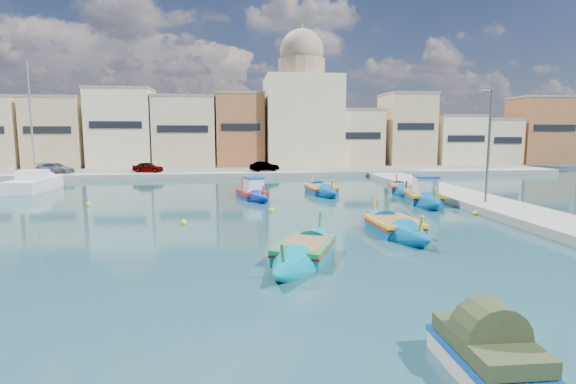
{
  "coord_description": "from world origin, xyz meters",
  "views": [
    {
      "loc": [
        0.59,
        -22.25,
        5.26
      ],
      "look_at": [
        4.0,
        6.0,
        1.4
      ],
      "focal_mm": 28.0,
      "sensor_mm": 36.0,
      "label": 1
    }
  ],
  "objects_px": {
    "luzzu_green": "(321,190)",
    "luzzu_blue_south": "(304,252)",
    "tender_near": "(488,356)",
    "luzzu_cyan_south": "(394,228)",
    "luzzu_turquoise_cabin": "(423,197)",
    "luzzu_blue_cabin": "(252,194)",
    "quay_street_lamp": "(488,145)",
    "church_block": "(302,108)",
    "yacht_north": "(43,183)",
    "luzzu_cyan_mid": "(401,189)"
  },
  "relations": [
    {
      "from": "luzzu_green",
      "to": "luzzu_blue_south",
      "type": "xyz_separation_m",
      "value": [
        -4.46,
        -19.19,
        -0.01
      ]
    },
    {
      "from": "luzzu_green",
      "to": "tender_near",
      "type": "bearing_deg",
      "value": -93.85
    },
    {
      "from": "luzzu_cyan_south",
      "to": "luzzu_green",
      "type": "bearing_deg",
      "value": 93.47
    },
    {
      "from": "luzzu_green",
      "to": "luzzu_cyan_south",
      "type": "height_order",
      "value": "luzzu_cyan_south"
    },
    {
      "from": "luzzu_turquoise_cabin",
      "to": "luzzu_blue_cabin",
      "type": "relative_size",
      "value": 1.32
    },
    {
      "from": "luzzu_blue_south",
      "to": "quay_street_lamp",
      "type": "bearing_deg",
      "value": 36.21
    },
    {
      "from": "church_block",
      "to": "luzzu_green",
      "type": "bearing_deg",
      "value": -94.77
    },
    {
      "from": "luzzu_green",
      "to": "tender_near",
      "type": "distance_m",
      "value": 28.73
    },
    {
      "from": "yacht_north",
      "to": "church_block",
      "type": "bearing_deg",
      "value": 34.13
    },
    {
      "from": "luzzu_turquoise_cabin",
      "to": "yacht_north",
      "type": "bearing_deg",
      "value": 158.87
    },
    {
      "from": "luzzu_blue_south",
      "to": "tender_near",
      "type": "relative_size",
      "value": 2.9
    },
    {
      "from": "church_block",
      "to": "luzzu_cyan_mid",
      "type": "distance_m",
      "value": 26.71
    },
    {
      "from": "church_block",
      "to": "luzzu_blue_south",
      "type": "distance_m",
      "value": 45.46
    },
    {
      "from": "quay_street_lamp",
      "to": "luzzu_turquoise_cabin",
      "type": "bearing_deg",
      "value": 129.76
    },
    {
      "from": "luzzu_turquoise_cabin",
      "to": "luzzu_green",
      "type": "height_order",
      "value": "luzzu_turquoise_cabin"
    },
    {
      "from": "quay_street_lamp",
      "to": "tender_near",
      "type": "bearing_deg",
      "value": -120.18
    },
    {
      "from": "luzzu_turquoise_cabin",
      "to": "luzzu_green",
      "type": "xyz_separation_m",
      "value": [
        -6.69,
        5.53,
        -0.11
      ]
    },
    {
      "from": "quay_street_lamp",
      "to": "luzzu_turquoise_cabin",
      "type": "relative_size",
      "value": 0.8
    },
    {
      "from": "luzzu_blue_cabin",
      "to": "luzzu_green",
      "type": "height_order",
      "value": "luzzu_blue_cabin"
    },
    {
      "from": "luzzu_blue_south",
      "to": "luzzu_cyan_south",
      "type": "bearing_deg",
      "value": 37.11
    },
    {
      "from": "church_block",
      "to": "luzzu_cyan_south",
      "type": "height_order",
      "value": "church_block"
    },
    {
      "from": "church_block",
      "to": "luzzu_cyan_south",
      "type": "bearing_deg",
      "value": -91.67
    },
    {
      "from": "luzzu_cyan_mid",
      "to": "luzzu_blue_south",
      "type": "height_order",
      "value": "luzzu_blue_south"
    },
    {
      "from": "quay_street_lamp",
      "to": "luzzu_blue_cabin",
      "type": "relative_size",
      "value": 1.05
    },
    {
      "from": "luzzu_green",
      "to": "luzzu_turquoise_cabin",
      "type": "bearing_deg",
      "value": -39.56
    },
    {
      "from": "quay_street_lamp",
      "to": "luzzu_green",
      "type": "height_order",
      "value": "quay_street_lamp"
    },
    {
      "from": "luzzu_blue_cabin",
      "to": "luzzu_green",
      "type": "bearing_deg",
      "value": 18.6
    },
    {
      "from": "church_block",
      "to": "yacht_north",
      "type": "relative_size",
      "value": 1.55
    },
    {
      "from": "luzzu_cyan_south",
      "to": "quay_street_lamp",
      "type": "bearing_deg",
      "value": 35.64
    },
    {
      "from": "luzzu_blue_cabin",
      "to": "luzzu_blue_south",
      "type": "xyz_separation_m",
      "value": [
        1.47,
        -17.2,
        -0.06
      ]
    },
    {
      "from": "luzzu_blue_cabin",
      "to": "luzzu_green",
      "type": "distance_m",
      "value": 6.26
    },
    {
      "from": "luzzu_blue_south",
      "to": "tender_near",
      "type": "bearing_deg",
      "value": -75.03
    },
    {
      "from": "luzzu_blue_cabin",
      "to": "luzzu_cyan_mid",
      "type": "xyz_separation_m",
      "value": [
        13.02,
        2.12,
        -0.08
      ]
    },
    {
      "from": "luzzu_green",
      "to": "church_block",
      "type": "bearing_deg",
      "value": 85.23
    },
    {
      "from": "luzzu_blue_cabin",
      "to": "yacht_north",
      "type": "height_order",
      "value": "yacht_north"
    },
    {
      "from": "luzzu_turquoise_cabin",
      "to": "luzzu_cyan_mid",
      "type": "distance_m",
      "value": 5.67
    },
    {
      "from": "yacht_north",
      "to": "luzzu_cyan_mid",
      "type": "bearing_deg",
      "value": -11.61
    },
    {
      "from": "church_block",
      "to": "tender_near",
      "type": "xyz_separation_m",
      "value": [
        -4.02,
        -53.71,
        -7.96
      ]
    },
    {
      "from": "church_block",
      "to": "luzzu_green",
      "type": "height_order",
      "value": "church_block"
    },
    {
      "from": "luzzu_blue_cabin",
      "to": "luzzu_cyan_south",
      "type": "xyz_separation_m",
      "value": [
        6.85,
        -13.13,
        -0.05
      ]
    },
    {
      "from": "luzzu_green",
      "to": "quay_street_lamp",
      "type": "bearing_deg",
      "value": -43.17
    },
    {
      "from": "luzzu_cyan_mid",
      "to": "quay_street_lamp",
      "type": "bearing_deg",
      "value": -74.91
    },
    {
      "from": "luzzu_blue_south",
      "to": "church_block",
      "type": "bearing_deg",
      "value": 81.58
    },
    {
      "from": "quay_street_lamp",
      "to": "tender_near",
      "type": "relative_size",
      "value": 2.69
    },
    {
      "from": "quay_street_lamp",
      "to": "yacht_north",
      "type": "relative_size",
      "value": 0.65
    },
    {
      "from": "yacht_north",
      "to": "luzzu_green",
      "type": "bearing_deg",
      "value": -15.04
    },
    {
      "from": "luzzu_blue_cabin",
      "to": "tender_near",
      "type": "distance_m",
      "value": 26.96
    },
    {
      "from": "luzzu_blue_south",
      "to": "luzzu_turquoise_cabin",
      "type": "bearing_deg",
      "value": 50.77
    },
    {
      "from": "church_block",
      "to": "luzzu_turquoise_cabin",
      "type": "xyz_separation_m",
      "value": [
        4.6,
        -30.58,
        -8.03
      ]
    },
    {
      "from": "luzzu_turquoise_cabin",
      "to": "luzzu_blue_cabin",
      "type": "distance_m",
      "value": 13.11
    }
  ]
}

